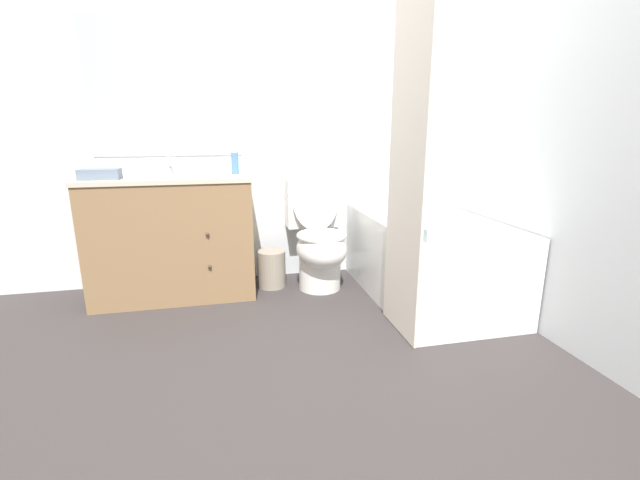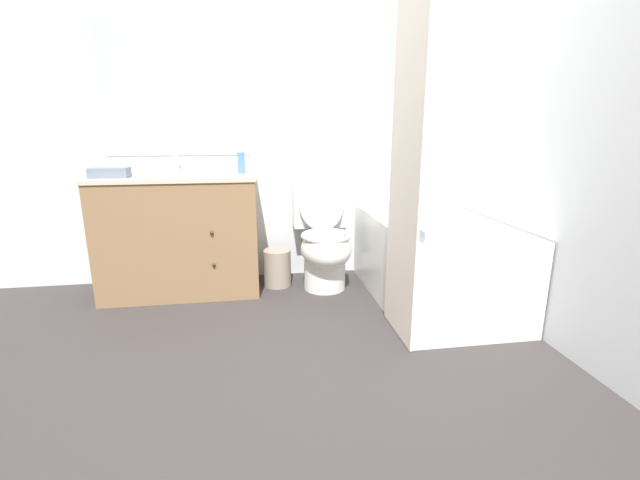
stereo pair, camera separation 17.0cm
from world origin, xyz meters
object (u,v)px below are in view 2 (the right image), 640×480
object	(u,v)px
wastebasket	(277,268)
bath_towel_folded	(440,233)
bathtub	(431,259)
sink_faucet	(179,167)
vanity_cabinet	(181,233)
tissue_box	(215,168)
hand_towel_folded	(110,173)
toilet	(324,239)
soap_dispenser	(241,162)

from	to	relation	value
wastebasket	bath_towel_folded	world-z (taller)	bath_towel_folded
bathtub	bath_towel_folded	bearing A→B (deg)	-110.46
wastebasket	sink_faucet	bearing A→B (deg)	165.31
wastebasket	vanity_cabinet	bearing A→B (deg)	-179.75
bathtub	tissue_box	size ratio (longest dim) A/B	9.87
hand_towel_folded	bath_towel_folded	distance (m)	2.14
bathtub	bath_towel_folded	distance (m)	0.63
vanity_cabinet	bathtub	size ratio (longest dim) A/B	0.80
hand_towel_folded	bath_towel_folded	size ratio (longest dim) A/B	0.91
vanity_cabinet	tissue_box	world-z (taller)	tissue_box
toilet	soap_dispenser	xyz separation A→B (m)	(-0.58, 0.08, 0.57)
bathtub	hand_towel_folded	xyz separation A→B (m)	(-2.14, 0.32, 0.60)
soap_dispenser	bathtub	bearing A→B (deg)	-19.21
tissue_box	toilet	bearing A→B (deg)	-10.94
bathtub	bath_towel_folded	xyz separation A→B (m)	(-0.19, -0.51, 0.32)
toilet	tissue_box	bearing A→B (deg)	169.06
vanity_cabinet	toilet	xyz separation A→B (m)	(1.04, -0.07, -0.07)
bath_towel_folded	vanity_cabinet	bearing A→B (deg)	148.67
bathtub	soap_dispenser	xyz separation A→B (m)	(-1.29, 0.45, 0.65)
toilet	hand_towel_folded	bearing A→B (deg)	-178.06
vanity_cabinet	sink_faucet	xyz separation A→B (m)	(-0.00, 0.18, 0.46)
toilet	bathtub	xyz separation A→B (m)	(0.70, -0.37, -0.08)
bathtub	wastebasket	bearing A→B (deg)	157.44
sink_faucet	toilet	size ratio (longest dim) A/B	0.17
vanity_cabinet	wastebasket	world-z (taller)	vanity_cabinet
soap_dispenser	toilet	bearing A→B (deg)	-8.01
vanity_cabinet	wastebasket	bearing A→B (deg)	0.25
bath_towel_folded	toilet	bearing A→B (deg)	120.26
sink_faucet	bath_towel_folded	xyz separation A→B (m)	(1.55, -1.13, -0.29)
soap_dispenser	hand_towel_folded	distance (m)	0.86
vanity_cabinet	toilet	distance (m)	1.04
toilet	hand_towel_folded	xyz separation A→B (m)	(-1.44, -0.05, 0.52)
toilet	soap_dispenser	bearing A→B (deg)	171.99
soap_dispenser	bath_towel_folded	bearing A→B (deg)	-41.18
vanity_cabinet	sink_faucet	size ratio (longest dim) A/B	7.83
vanity_cabinet	soap_dispenser	distance (m)	0.68
bath_towel_folded	hand_towel_folded	bearing A→B (deg)	156.96
vanity_cabinet	tissue_box	bearing A→B (deg)	17.36
bathtub	hand_towel_folded	world-z (taller)	hand_towel_folded
toilet	bath_towel_folded	xyz separation A→B (m)	(0.51, -0.88, 0.24)
sink_faucet	toilet	bearing A→B (deg)	-13.62
wastebasket	toilet	bearing A→B (deg)	-11.46
toilet	soap_dispenser	distance (m)	0.82
bathtub	toilet	bearing A→B (deg)	152.46
vanity_cabinet	bathtub	bearing A→B (deg)	-13.98
sink_faucet	bathtub	xyz separation A→B (m)	(1.74, -0.62, -0.61)
vanity_cabinet	sink_faucet	world-z (taller)	sink_faucet
toilet	bathtub	distance (m)	0.80
sink_faucet	tissue_box	size ratio (longest dim) A/B	1.01
wastebasket	tissue_box	size ratio (longest dim) A/B	2.00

